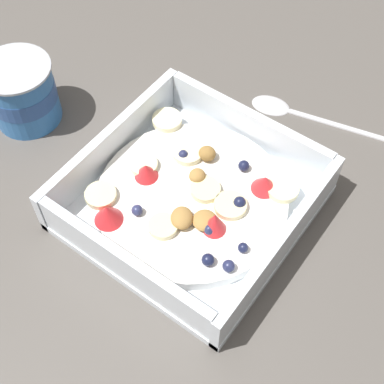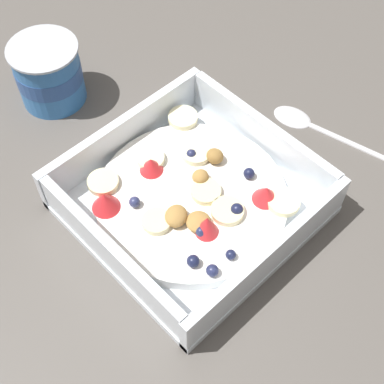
# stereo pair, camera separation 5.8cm
# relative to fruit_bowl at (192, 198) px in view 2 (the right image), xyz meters

# --- Properties ---
(ground_plane) EXTENTS (2.40, 2.40, 0.00)m
(ground_plane) POSITION_rel_fruit_bowl_xyz_m (-0.00, -0.00, -0.02)
(ground_plane) COLOR #56514C
(fruit_bowl) EXTENTS (0.23, 0.23, 0.06)m
(fruit_bowl) POSITION_rel_fruit_bowl_xyz_m (0.00, 0.00, 0.00)
(fruit_bowl) COLOR white
(fruit_bowl) RESTS_ON ground
(spoon) EXTENTS (0.06, 0.17, 0.01)m
(spoon) POSITION_rel_fruit_bowl_xyz_m (0.19, -0.02, -0.01)
(spoon) COLOR silver
(spoon) RESTS_ON ground
(yogurt_cup) EXTENTS (0.08, 0.08, 0.08)m
(yogurt_cup) POSITION_rel_fruit_bowl_xyz_m (-0.01, 0.24, 0.02)
(yogurt_cup) COLOR #3370B7
(yogurt_cup) RESTS_ON ground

